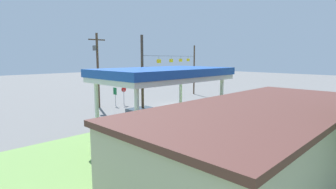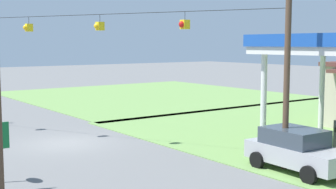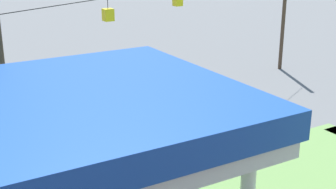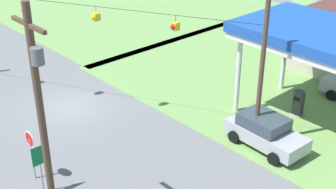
% 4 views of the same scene
% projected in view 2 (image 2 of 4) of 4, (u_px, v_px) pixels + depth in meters
% --- Properties ---
extents(ground_plane, '(160.00, 160.00, 0.00)m').
position_uv_depth(ground_plane, '(66.00, 143.00, 23.64)').
color(ground_plane, slate).
extents(grass_verge_opposite_corner, '(24.00, 24.00, 0.04)m').
position_uv_depth(grass_verge_opposite_corner, '(150.00, 95.00, 45.87)').
color(grass_verge_opposite_corner, '#6B934C').
rests_on(grass_verge_opposite_corner, ground).
extents(car_at_pumps_front, '(4.27, 2.26, 1.70)m').
position_uv_depth(car_at_pumps_front, '(297.00, 150.00, 18.32)').
color(car_at_pumps_front, '#9E9EA3').
rests_on(car_at_pumps_front, ground).
extents(signal_span_gantry, '(19.86, 10.24, 8.19)m').
position_uv_depth(signal_span_gantry, '(63.00, 55.00, 23.14)').
color(signal_span_gantry, '#4C3828').
rests_on(signal_span_gantry, ground).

